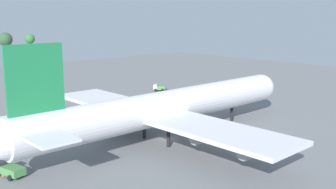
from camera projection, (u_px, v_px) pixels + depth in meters
ground_plane at (168, 139)px, 78.30m from camera, size 276.62×276.62×0.00m
cargo_airplane at (167, 107)px, 76.82m from camera, size 69.15×58.15×20.11m
baggage_tug at (159, 88)px, 128.67m from camera, size 4.25×4.29×2.15m
cargo_loader at (9, 169)px, 60.15m from camera, size 3.50×5.65×2.17m
safety_cone_nose at (251, 111)px, 100.74m from camera, size 0.40×0.40×0.58m
safety_cone_tail at (3, 174)px, 59.99m from camera, size 0.42×0.42×0.60m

